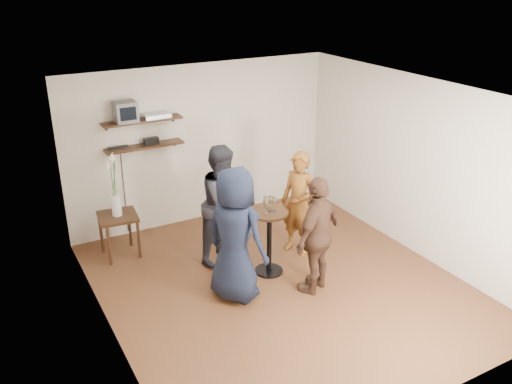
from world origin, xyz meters
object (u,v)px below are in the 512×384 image
person_dark (224,204)px  person_navy (235,235)px  side_table (118,222)px  person_plaid (299,204)px  person_brown (317,235)px  radio (151,141)px  dvd_deck (156,116)px  drinks_table (269,234)px  crt_monitor (125,112)px

person_dark → person_navy: size_ratio=0.98×
side_table → person_plaid: size_ratio=0.42×
person_brown → radio: bearing=-90.6°
dvd_deck → person_brown: 3.10m
drinks_table → person_brown: 0.77m
crt_monitor → side_table: crt_monitor is taller
side_table → person_dark: bearing=-32.1°
dvd_deck → radio: dvd_deck is taller
crt_monitor → dvd_deck: crt_monitor is taller
drinks_table → person_dark: (-0.36, 0.65, 0.27)m
crt_monitor → person_navy: crt_monitor is taller
person_plaid → crt_monitor: bearing=-155.4°
crt_monitor → drinks_table: 2.76m
dvd_deck → person_plaid: 2.51m
dvd_deck → radio: (-0.11, 0.00, -0.38)m
radio → person_dark: (0.57, -1.34, -0.65)m
person_plaid → radio: bearing=-161.1°
drinks_table → person_navy: bearing=-155.3°
crt_monitor → radio: 0.61m
crt_monitor → person_brown: 3.34m
dvd_deck → drinks_table: bearing=-67.7°
person_dark → side_table: bearing=119.1°
dvd_deck → person_navy: bearing=-86.5°
dvd_deck → side_table: (-0.86, -0.51, -1.35)m
drinks_table → crt_monitor: bearing=122.8°
drinks_table → person_navy: (-0.67, -0.31, 0.29)m
radio → person_navy: 2.40m
crt_monitor → person_navy: size_ratio=0.18×
person_brown → person_navy: bearing=-45.5°
side_table → person_dark: size_ratio=0.38×
crt_monitor → dvd_deck: 0.48m
person_brown → dvd_deck: bearing=-92.5°
drinks_table → side_table: bearing=138.6°
dvd_deck → drinks_table: (0.82, -1.99, -1.30)m
drinks_table → person_navy: size_ratio=0.53×
crt_monitor → person_dark: crt_monitor is taller
person_plaid → person_brown: size_ratio=0.98×
person_plaid → dvd_deck: bearing=-163.2°
drinks_table → person_plaid: size_ratio=0.60×
person_plaid → person_navy: size_ratio=0.88×
side_table → person_dark: person_dark is taller
crt_monitor → person_brown: bearing=-58.9°
dvd_deck → person_dark: 1.75m
radio → drinks_table: size_ratio=0.24×
radio → person_dark: 1.60m
person_dark → person_navy: (-0.32, -0.96, 0.02)m
radio → person_brown: 3.03m
side_table → drinks_table: size_ratio=0.70×
crt_monitor → person_dark: 2.00m
drinks_table → person_dark: person_dark is taller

